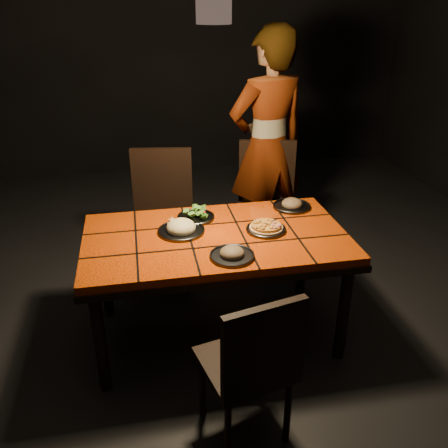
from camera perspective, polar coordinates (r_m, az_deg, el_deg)
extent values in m
cube|color=black|center=(3.32, -0.91, -13.22)|extent=(6.00, 7.00, 0.04)
cube|color=black|center=(6.09, -7.19, 20.17)|extent=(6.00, 0.04, 3.00)
cube|color=#DE4307|center=(2.91, -1.01, -1.72)|extent=(1.60, 0.90, 0.05)
cube|color=black|center=(2.93, -1.00, -2.51)|extent=(1.62, 0.92, 0.04)
cylinder|color=black|center=(2.80, -14.66, -13.65)|extent=(0.07, 0.07, 0.66)
cylinder|color=black|center=(3.02, 14.17, -10.35)|extent=(0.07, 0.07, 0.66)
cylinder|color=black|center=(3.41, -14.15, -5.82)|extent=(0.07, 0.07, 0.66)
cylinder|color=black|center=(3.59, 9.42, -3.63)|extent=(0.07, 0.07, 0.66)
cube|color=black|center=(2.43, 2.48, -16.49)|extent=(0.49, 0.49, 0.04)
cube|color=black|center=(2.15, 4.84, -14.68)|extent=(0.40, 0.13, 0.44)
cylinder|color=black|center=(2.75, 4.01, -16.93)|extent=(0.03, 0.03, 0.41)
cylinder|color=black|center=(2.65, -2.63, -18.91)|extent=(0.03, 0.03, 0.41)
cylinder|color=black|center=(2.55, 7.67, -21.38)|extent=(0.03, 0.03, 0.41)
cylinder|color=black|center=(2.44, 0.47, -23.85)|extent=(0.03, 0.03, 0.41)
cube|color=black|center=(3.64, -7.48, -0.01)|extent=(0.53, 0.53, 0.04)
cube|color=black|center=(3.73, -7.45, 5.25)|extent=(0.47, 0.12, 0.51)
cylinder|color=black|center=(3.62, -10.48, -5.08)|extent=(0.04, 0.04, 0.48)
cylinder|color=black|center=(3.58, -4.48, -5.04)|extent=(0.04, 0.04, 0.48)
cylinder|color=black|center=(3.95, -9.77, -2.28)|extent=(0.04, 0.04, 0.48)
cylinder|color=black|center=(3.91, -4.28, -2.22)|extent=(0.04, 0.04, 0.48)
cube|color=black|center=(3.86, 5.14, 1.60)|extent=(0.55, 0.55, 0.04)
cube|color=black|center=(3.96, 5.17, 6.48)|extent=(0.46, 0.15, 0.51)
cylinder|color=black|center=(3.81, 2.30, -3.06)|extent=(0.04, 0.04, 0.47)
cylinder|color=black|center=(3.83, 7.92, -3.14)|extent=(0.04, 0.04, 0.47)
cylinder|color=black|center=(4.14, 2.31, -0.57)|extent=(0.04, 0.04, 0.47)
cylinder|color=black|center=(4.16, 7.47, -0.65)|extent=(0.04, 0.04, 0.47)
imported|color=brown|center=(3.94, 5.23, 9.14)|extent=(0.79, 0.63, 1.90)
cylinder|color=black|center=(2.59, -1.24, 24.24)|extent=(0.18, 0.18, 0.12)
cylinder|color=#39393E|center=(2.96, 5.08, -0.70)|extent=(0.25, 0.25, 0.01)
torus|color=#39393E|center=(2.95, 5.08, -0.56)|extent=(0.25, 0.25, 0.01)
cylinder|color=tan|center=(2.95, 5.09, -0.47)|extent=(0.29, 0.29, 0.01)
cylinder|color=gold|center=(2.94, 5.10, -0.21)|extent=(0.26, 0.26, 0.02)
cylinder|color=#39393E|center=(2.94, -5.16, -0.86)|extent=(0.29, 0.29, 0.01)
torus|color=#39393E|center=(2.94, -5.17, -0.72)|extent=(0.29, 0.29, 0.01)
ellipsoid|color=beige|center=(2.93, -5.18, -0.34)|extent=(0.17, 0.17, 0.10)
cylinder|color=#39393E|center=(3.11, -3.42, 0.77)|extent=(0.24, 0.24, 0.01)
torus|color=#39393E|center=(3.11, -3.42, 0.90)|extent=(0.25, 0.25, 0.01)
cylinder|color=#39393E|center=(2.65, 0.97, -3.89)|extent=(0.25, 0.25, 0.01)
torus|color=#39393E|center=(2.65, 0.97, -3.74)|extent=(0.25, 0.25, 0.01)
ellipsoid|color=brown|center=(2.64, 0.98, -3.38)|extent=(0.15, 0.15, 0.08)
cylinder|color=#39393E|center=(3.31, 8.16, 2.09)|extent=(0.26, 0.26, 0.01)
torus|color=#39393E|center=(3.30, 8.17, 2.22)|extent=(0.26, 0.26, 0.01)
ellipsoid|color=brown|center=(3.30, 8.19, 2.53)|extent=(0.16, 0.16, 0.09)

